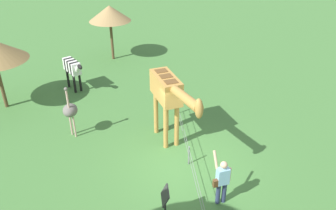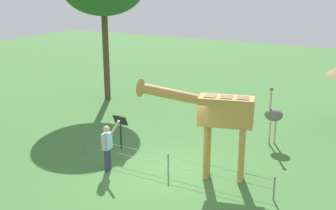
{
  "view_description": "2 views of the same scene",
  "coord_description": "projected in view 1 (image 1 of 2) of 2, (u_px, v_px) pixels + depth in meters",
  "views": [
    {
      "loc": [
        9.49,
        -1.62,
        7.87
      ],
      "look_at": [
        -0.42,
        -0.6,
        2.23
      ],
      "focal_mm": 36.44,
      "sensor_mm": 36.0,
      "label": 1
    },
    {
      "loc": [
        -6.1,
        11.31,
        6.22
      ],
      "look_at": [
        0.37,
        -0.56,
        2.16
      ],
      "focal_mm": 45.39,
      "sensor_mm": 36.0,
      "label": 2
    }
  ],
  "objects": [
    {
      "name": "ground_plane",
      "position": [
        186.0,
        164.0,
        12.23
      ],
      "size": [
        60.0,
        60.0,
        0.0
      ],
      "primitive_type": "plane",
      "color": "#427538"
    },
    {
      "name": "shade_hut_near",
      "position": [
        110.0,
        14.0,
        19.68
      ],
      "size": [
        2.45,
        2.45,
        3.25
      ],
      "color": "brown",
      "rests_on": "ground_plane"
    },
    {
      "name": "ostrich",
      "position": [
        70.0,
        110.0,
        13.22
      ],
      "size": [
        0.7,
        0.56,
        2.25
      ],
      "color": "#CC9E93",
      "rests_on": "ground_plane"
    },
    {
      "name": "giraffe",
      "position": [
        169.0,
        94.0,
        12.33
      ],
      "size": [
        3.78,
        1.45,
        3.19
      ],
      "color": "#BC8942",
      "rests_on": "ground_plane"
    },
    {
      "name": "info_sign",
      "position": [
        165.0,
        200.0,
        9.4
      ],
      "size": [
        0.56,
        0.21,
        1.32
      ],
      "color": "black",
      "rests_on": "ground_plane"
    },
    {
      "name": "wire_fence",
      "position": [
        189.0,
        155.0,
        12.04
      ],
      "size": [
        7.05,
        0.05,
        0.75
      ],
      "color": "slate",
      "rests_on": "ground_plane"
    },
    {
      "name": "visitor",
      "position": [
        222.0,
        180.0,
        10.19
      ],
      "size": [
        0.56,
        0.57,
        1.77
      ],
      "color": "navy",
      "rests_on": "ground_plane"
    },
    {
      "name": "zebra",
      "position": [
        73.0,
        68.0,
        16.84
      ],
      "size": [
        1.7,
        1.21,
        1.66
      ],
      "color": "black",
      "rests_on": "ground_plane"
    }
  ]
}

